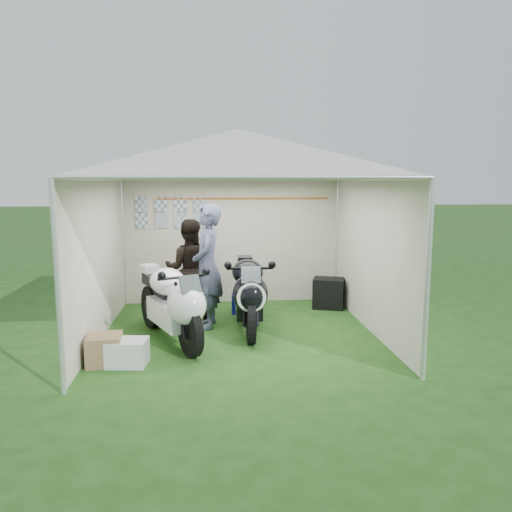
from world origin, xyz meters
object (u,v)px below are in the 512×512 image
object	(u,v)px
person_dark_jacket	(189,269)
person_blue_jacket	(208,266)
crate_1	(104,350)
canopy_tent	(238,159)
crate_0	(127,352)
equipment_box	(328,293)
motorcycle_black	(248,291)
paddock_stand	(245,303)
motorcycle_white	(172,301)

from	to	relation	value
person_dark_jacket	person_blue_jacket	world-z (taller)	person_blue_jacket
person_blue_jacket	crate_1	distance (m)	2.12
canopy_tent	crate_0	bearing A→B (deg)	-139.72
person_blue_jacket	equipment_box	world-z (taller)	person_blue_jacket
motorcycle_black	paddock_stand	size ratio (longest dim) A/B	4.89
motorcycle_black	crate_0	bearing A→B (deg)	-139.01
motorcycle_white	crate_0	bearing A→B (deg)	-145.98
canopy_tent	person_dark_jacket	distance (m)	2.12
crate_0	crate_1	bearing A→B (deg)	169.15
canopy_tent	motorcycle_white	xyz separation A→B (m)	(-0.95, -0.41, -1.97)
person_dark_jacket	person_blue_jacket	size ratio (longest dim) A/B	0.86
motorcycle_white	equipment_box	bearing A→B (deg)	8.69
motorcycle_black	paddock_stand	xyz separation A→B (m)	(0.02, 1.02, -0.44)
canopy_tent	motorcycle_black	xyz separation A→B (m)	(0.16, 0.11, -1.96)
canopy_tent	paddock_stand	xyz separation A→B (m)	(0.18, 1.13, -2.40)
motorcycle_black	paddock_stand	world-z (taller)	motorcycle_black
motorcycle_black	paddock_stand	bearing A→B (deg)	90.00
motorcycle_white	crate_1	size ratio (longest dim) A/B	4.92
crate_0	motorcycle_black	bearing A→B (deg)	39.83
motorcycle_black	person_blue_jacket	distance (m)	0.74
motorcycle_white	paddock_stand	world-z (taller)	motorcycle_white
motorcycle_white	crate_1	world-z (taller)	motorcycle_white
canopy_tent	crate_1	world-z (taller)	canopy_tent
motorcycle_white	crate_1	bearing A→B (deg)	-160.42
motorcycle_white	crate_1	xyz separation A→B (m)	(-0.79, -0.76, -0.41)
canopy_tent	person_blue_jacket	distance (m)	1.71
person_dark_jacket	equipment_box	distance (m)	2.56
canopy_tent	motorcycle_white	bearing A→B (deg)	-156.60
canopy_tent	paddock_stand	distance (m)	2.66
crate_1	motorcycle_black	bearing A→B (deg)	34.16
motorcycle_white	crate_0	size ratio (longest dim) A/B	4.25
equipment_box	paddock_stand	bearing A→B (deg)	-172.61
motorcycle_white	motorcycle_black	size ratio (longest dim) A/B	0.92
motorcycle_white	paddock_stand	size ratio (longest dim) A/B	4.48
canopy_tent	equipment_box	distance (m)	3.16
person_blue_jacket	crate_0	xyz separation A→B (m)	(-1.00, -1.56, -0.80)
motorcycle_white	paddock_stand	bearing A→B (deg)	29.22
motorcycle_white	person_blue_jacket	world-z (taller)	person_blue_jacket
person_blue_jacket	crate_0	size ratio (longest dim) A/B	3.99
canopy_tent	crate_0	world-z (taller)	canopy_tent
person_dark_jacket	crate_1	bearing A→B (deg)	68.78
paddock_stand	person_dark_jacket	world-z (taller)	person_dark_jacket
person_dark_jacket	crate_0	xyz separation A→B (m)	(-0.69, -2.14, -0.66)
equipment_box	crate_0	xyz separation A→B (m)	(-3.15, -2.55, -0.11)
paddock_stand	equipment_box	xyz separation A→B (m)	(1.52, 0.20, 0.10)
motorcycle_black	canopy_tent	bearing A→B (deg)	-143.54
motorcycle_black	person_dark_jacket	size ratio (longest dim) A/B	1.35
crate_1	paddock_stand	bearing A→B (deg)	50.22
motorcycle_black	crate_1	world-z (taller)	motorcycle_black
motorcycle_white	motorcycle_black	xyz separation A→B (m)	(1.11, 0.52, 0.01)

